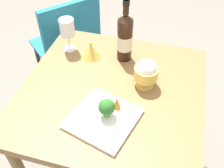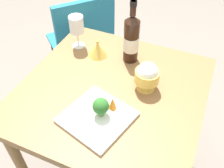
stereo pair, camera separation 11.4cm
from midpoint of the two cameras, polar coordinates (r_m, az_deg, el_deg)
The scene contains 10 objects.
ground_plane at distance 1.75m, azimuth -1.95°, elevation -18.06°, with size 8.00×8.00×0.00m, color gray.
dining_table at distance 1.23m, azimuth -2.66°, elevation -4.25°, with size 0.82×0.82×0.73m.
chair_near_window at distance 1.82m, azimuth -11.41°, elevation 9.11°, with size 0.56×0.56×0.85m.
wine_bottle at distance 1.25m, azimuth 0.13°, elevation 10.31°, with size 0.08×0.08×0.32m.
wine_glass at distance 1.35m, azimuth -12.48°, elevation 12.01°, with size 0.08×0.08×0.18m.
rice_bowl at distance 1.13m, azimuth 4.82°, elevation 2.39°, with size 0.11×0.11×0.14m.
rice_bowl_lid at distance 1.32m, azimuth -7.20°, elevation 7.30°, with size 0.10×0.10×0.09m.
serving_plate at distance 1.04m, azimuth -5.16°, elevation -7.89°, with size 0.31×0.31×0.02m.
broccoli_floret at distance 1.00m, azimuth -4.49°, elevation -5.39°, with size 0.07×0.07×0.09m.
carrot_garnish_left at distance 1.04m, azimuth -2.03°, elevation -4.38°, with size 0.03×0.03×0.06m.
Camera 1 is at (0.79, 0.22, 1.55)m, focal length 40.78 mm.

